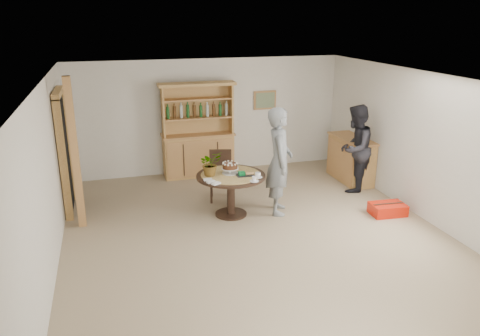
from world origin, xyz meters
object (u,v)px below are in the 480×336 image
hutch (198,145)px  dining_chair (221,172)px  sideboard (351,159)px  dining_table (231,183)px  teen_boy (279,161)px  red_suitcase (388,209)px  adult_person (355,149)px

hutch → dining_chair: size_ratio=2.16×
sideboard → dining_table: bearing=-160.1°
sideboard → dining_table: size_ratio=1.05×
teen_boy → red_suitcase: 2.12m
dining_chair → hutch: bearing=108.9°
hutch → dining_table: bearing=-87.0°
dining_chair → teen_boy: 1.31m
hutch → sideboard: size_ratio=1.62×
dining_chair → red_suitcase: dining_chair is taller
hutch → red_suitcase: bearing=-47.5°
adult_person → hutch: bearing=-74.0°
adult_person → sideboard: bearing=-155.4°
dining_table → teen_boy: (0.85, -0.10, 0.35)m
dining_table → teen_boy: 0.92m
red_suitcase → dining_table: bearing=168.2°
dining_table → dining_chair: (0.02, 0.83, -0.07)m
teen_boy → adult_person: teen_boy is taller
sideboard → dining_chair: dining_chair is taller
sideboard → hutch: bearing=157.8°
adult_person → red_suitcase: 1.49m
dining_table → red_suitcase: size_ratio=1.91×
hutch → dining_table: size_ratio=1.70×
dining_table → adult_person: 2.74m
adult_person → teen_boy: bearing=-22.8°
dining_table → red_suitcase: 2.83m
hutch → adult_person: 3.32m
dining_table → red_suitcase: bearing=-15.8°
adult_person → red_suitcase: (0.00, -1.28, -0.77)m
sideboard → dining_table: (-2.92, -1.06, 0.13)m
dining_chair → adult_person: bearing=6.9°
dining_chair → adult_person: (2.66, -0.31, 0.34)m
hutch → red_suitcase: size_ratio=3.26×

